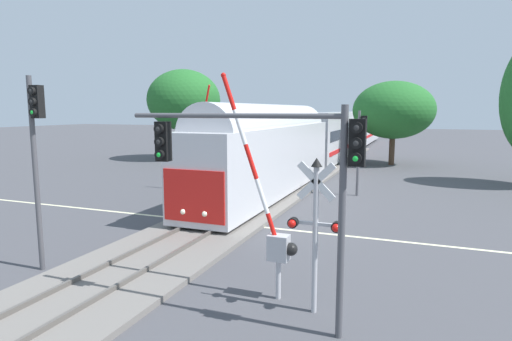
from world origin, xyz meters
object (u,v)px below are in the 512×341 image
Objects in this scene: crossing_gate_near at (273,228)px; traffic_signal_near_right at (273,161)px; pine_left_background at (184,100)px; elm_centre_background at (394,110)px; crossing_signal_mast at (315,220)px; traffic_signal_median at (36,143)px; commuter_train at (333,134)px; traffic_signal_far_side at (361,139)px; crossing_gate_far at (195,158)px.

crossing_gate_near reaches higher than traffic_signal_near_right.
elm_centre_background is (20.44, 3.33, -1.01)m from pine_left_background.
traffic_signal_near_right is (0.45, -1.44, 2.02)m from crossing_gate_near.
crossing_gate_near is 31.67m from elm_centre_background.
traffic_signal_near_right is at bearing -128.68° from crossing_signal_mast.
elm_centre_background is (8.63, 32.22, 1.01)m from traffic_signal_median.
crossing_signal_mast is 0.51× the size of elm_centre_background.
commuter_train reaches higher than traffic_signal_far_side.
traffic_signal_median is 33.37m from elm_centre_background.
crossing_signal_mast is at bearing -51.18° from crossing_gate_far.
traffic_signal_near_right is 35.69m from pine_left_background.
commuter_train is 7.98× the size of elm_centre_background.
crossing_gate_far is 1.31× the size of traffic_signal_far_side.
crossing_gate_near reaches higher than commuter_train.
crossing_gate_far is 0.85× the size of elm_centre_background.
traffic_signal_near_right is (10.22, -14.67, 1.91)m from crossing_gate_far.
commuter_train is 34.42m from crossing_signal_mast.
pine_left_background is at bearing 124.51° from crossing_gate_near.
traffic_signal_far_side reaches higher than crossing_signal_mast.
crossing_signal_mast is at bearing -89.70° from elm_centre_background.
pine_left_background is (-11.81, 28.89, 2.02)m from traffic_signal_median.
traffic_signal_near_right is 0.74× the size of elm_centre_background.
pine_left_background reaches higher than traffic_signal_near_right.
crossing_gate_far is (-4.91, -20.19, -0.66)m from commuter_train.
crossing_signal_mast is 0.78× the size of traffic_signal_far_side.
commuter_train is at bearing 98.27° from crossing_gate_near.
traffic_signal_near_right is at bearing -55.13° from crossing_gate_far.
pine_left_background reaches higher than crossing_gate_near.
crossing_gate_near is at bearing -53.56° from crossing_gate_far.
traffic_signal_near_right is at bearing -91.08° from elm_centre_background.
traffic_signal_median is at bearing -174.47° from crossing_gate_near.
traffic_signal_far_side is at bearing -92.84° from elm_centre_background.
elm_centre_background is (5.94, -1.93, 2.40)m from commuter_train.
crossing_signal_mast is 0.64× the size of traffic_signal_median.
commuter_train reaches higher than crossing_signal_mast.
crossing_signal_mast is at bearing -79.79° from commuter_train.
traffic_signal_near_right is (-0.79, -0.99, 1.56)m from crossing_signal_mast.
crossing_signal_mast is at bearing -54.24° from pine_left_background.
traffic_signal_median is (2.22, -13.97, 2.05)m from crossing_gate_far.
crossing_signal_mast is at bearing 1.81° from traffic_signal_median.
pine_left_background is at bearing 146.71° from traffic_signal_far_side.
elm_centre_background is at bearing 90.30° from crossing_signal_mast.
pine_left_background is at bearing 125.76° from crossing_signal_mast.
traffic_signal_median is 17.83m from traffic_signal_far_side.
traffic_signal_median is (-7.55, -0.73, 2.15)m from crossing_gate_near.
commuter_train is 6.74× the size of pine_left_background.
commuter_train is 33.78m from crossing_gate_near.
pine_left_background reaches higher than commuter_train.
traffic_signal_median is (-8.80, -0.28, 1.69)m from crossing_signal_mast.
elm_centre_background is at bearing 88.92° from traffic_signal_near_right.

